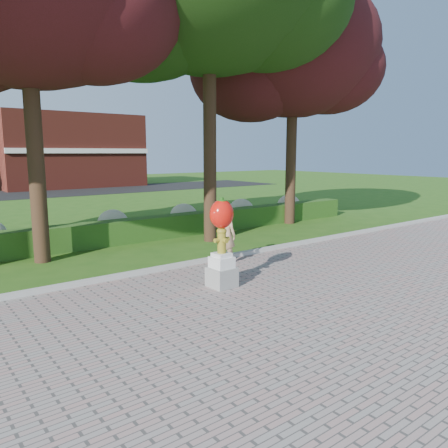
{
  "coord_description": "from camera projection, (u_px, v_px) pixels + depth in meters",
  "views": [
    {
      "loc": [
        -5.29,
        -6.65,
        3.05
      ],
      "look_at": [
        0.63,
        1.0,
        1.47
      ],
      "focal_mm": 35.0,
      "sensor_mm": 36.0,
      "label": 1
    }
  ],
  "objects": [
    {
      "name": "ground",
      "position": [
        230.0,
        304.0,
        8.87
      ],
      "size": [
        100.0,
        100.0,
        0.0
      ],
      "primitive_type": "plane",
      "color": "#295615",
      "rests_on": "ground"
    },
    {
      "name": "walkway",
      "position": [
        418.0,
        385.0,
        5.75
      ],
      "size": [
        40.0,
        14.0,
        0.04
      ],
      "primitive_type": "cube",
      "color": "gray",
      "rests_on": "ground"
    },
    {
      "name": "curb",
      "position": [
        157.0,
        270.0,
        11.2
      ],
      "size": [
        40.0,
        0.18,
        0.15
      ],
      "primitive_type": "cube",
      "color": "#ADADA5",
      "rests_on": "ground"
    },
    {
      "name": "lawn_hedge",
      "position": [
        97.0,
        235.0,
        14.27
      ],
      "size": [
        24.0,
        0.7,
        0.8
      ],
      "primitive_type": "cube",
      "color": "#1E4614",
      "rests_on": "ground"
    },
    {
      "name": "hydrangea_row",
      "position": [
        101.0,
        224.0,
        15.38
      ],
      "size": [
        20.1,
        1.1,
        0.99
      ],
      "color": "beige",
      "rests_on": "ground"
    },
    {
      "name": "building_right",
      "position": [
        67.0,
        151.0,
        39.73
      ],
      "size": [
        12.0,
        8.0,
        6.4
      ],
      "primitive_type": "cube",
      "color": "maroon",
      "rests_on": "ground"
    },
    {
      "name": "tree_far_right",
      "position": [
        290.0,
        56.0,
        17.96
      ],
      "size": [
        7.88,
        6.72,
        10.21
      ],
      "color": "black",
      "rests_on": "ground"
    },
    {
      "name": "hydrant_sculpture",
      "position": [
        222.0,
        240.0,
        9.75
      ],
      "size": [
        0.6,
        0.57,
        2.04
      ],
      "rotation": [
        0.0,
        0.0,
        0.03
      ],
      "color": "gray",
      "rests_on": "walkway"
    },
    {
      "name": "woman",
      "position": [
        226.0,
        235.0,
        11.95
      ],
      "size": [
        0.54,
        0.66,
        1.55
      ],
      "primitive_type": "imported",
      "rotation": [
        0.0,
        0.0,
        1.91
      ],
      "color": "tan",
      "rests_on": "walkway"
    }
  ]
}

